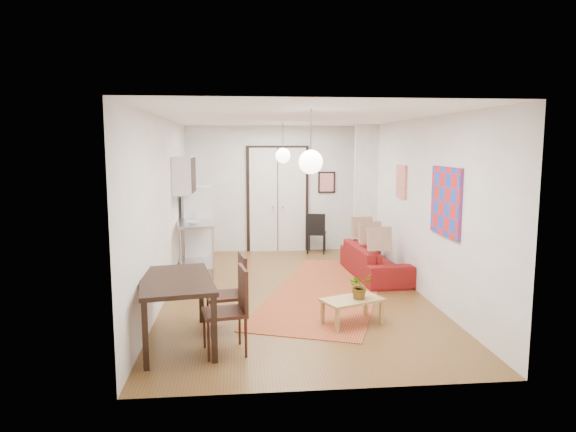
{
  "coord_description": "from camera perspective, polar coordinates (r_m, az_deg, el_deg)",
  "views": [
    {
      "loc": [
        -0.89,
        -8.34,
        2.45
      ],
      "look_at": [
        -0.06,
        0.36,
        1.25
      ],
      "focal_mm": 32.0,
      "sensor_mm": 36.0,
      "label": 1
    }
  ],
  "objects": [
    {
      "name": "floor",
      "position": [
        8.74,
        0.6,
        -8.46
      ],
      "size": [
        7.0,
        7.0,
        0.0
      ],
      "primitive_type": "plane",
      "color": "brown",
      "rests_on": "ground"
    },
    {
      "name": "bowl",
      "position": [
        9.71,
        -10.5,
        -0.72
      ],
      "size": [
        0.27,
        0.27,
        0.06
      ],
      "primitive_type": "imported",
      "rotation": [
        0.0,
        0.0,
        0.16
      ],
      "color": "silver",
      "rests_on": "kitchen_counter"
    },
    {
      "name": "coffee_table",
      "position": [
        7.21,
        7.15,
        -9.47
      ],
      "size": [
        0.93,
        0.74,
        0.36
      ],
      "rotation": [
        0.0,
        0.0,
        0.39
      ],
      "color": "#A5804E",
      "rests_on": "floor"
    },
    {
      "name": "pendant_front",
      "position": [
        6.4,
        2.54,
        6.03
      ],
      "size": [
        0.3,
        0.3,
        0.8
      ],
      "color": "white",
      "rests_on": "ceiling"
    },
    {
      "name": "wall_back",
      "position": [
        11.91,
        -1.18,
        3.01
      ],
      "size": [
        4.2,
        0.02,
        2.9
      ],
      "primitive_type": "cube",
      "color": "white",
      "rests_on": "floor"
    },
    {
      "name": "soap_bottle",
      "position": [
        10.24,
        -10.25,
        0.15
      ],
      "size": [
        0.11,
        0.11,
        0.21
      ],
      "primitive_type": "imported",
      "rotation": [
        0.0,
        0.0,
        0.16
      ],
      "color": "teal",
      "rests_on": "kitchen_counter"
    },
    {
      "name": "potted_plant",
      "position": [
        7.16,
        7.97,
        -7.7
      ],
      "size": [
        0.38,
        0.4,
        0.36
      ],
      "primitive_type": "imported",
      "rotation": [
        0.0,
        0.0,
        0.39
      ],
      "color": "#38602B",
      "rests_on": "coffee_table"
    },
    {
      "name": "black_side_chair",
      "position": [
        11.86,
        3.11,
        -1.43
      ],
      "size": [
        0.52,
        0.52,
        0.93
      ],
      "rotation": [
        0.0,
        0.0,
        2.9
      ],
      "color": "black",
      "rests_on": "floor"
    },
    {
      "name": "pendant_back",
      "position": [
        10.38,
        -0.56,
        6.73
      ],
      "size": [
        0.3,
        0.3,
        0.8
      ],
      "color": "white",
      "rests_on": "ceiling"
    },
    {
      "name": "fridge",
      "position": [
        10.75,
        -10.0,
        -1.04
      ],
      "size": [
        0.65,
        0.65,
        1.63
      ],
      "primitive_type": "cube",
      "rotation": [
        0.0,
        0.0,
        0.14
      ],
      "color": "silver",
      "rests_on": "floor"
    },
    {
      "name": "dining_table",
      "position": [
        6.52,
        -12.36,
        -7.57
      ],
      "size": [
        1.11,
        1.63,
        0.83
      ],
      "rotation": [
        0.0,
        0.0,
        0.17
      ],
      "color": "black",
      "rests_on": "floor"
    },
    {
      "name": "wall_front",
      "position": [
        5.02,
        4.88,
        -3.71
      ],
      "size": [
        4.2,
        0.02,
        2.9
      ],
      "primitive_type": "cube",
      "color": "white",
      "rests_on": "floor"
    },
    {
      "name": "wall_cabinet",
      "position": [
        9.91,
        -11.47,
        4.49
      ],
      "size": [
        0.35,
        1.0,
        0.7
      ],
      "primitive_type": "cube",
      "color": "silver",
      "rests_on": "wall_left"
    },
    {
      "name": "sofa",
      "position": [
        9.82,
        9.6,
        -4.93
      ],
      "size": [
        0.92,
        2.1,
        0.6
      ],
      "primitive_type": "imported",
      "rotation": [
        0.0,
        0.0,
        1.63
      ],
      "color": "maroon",
      "rests_on": "floor"
    },
    {
      "name": "wall_left",
      "position": [
        8.48,
        -13.63,
        0.83
      ],
      "size": [
        0.02,
        7.0,
        2.9
      ],
      "primitive_type": "cube",
      "color": "white",
      "rests_on": "floor"
    },
    {
      "name": "wall_right",
      "position": [
        8.91,
        14.17,
        1.14
      ],
      "size": [
        0.02,
        7.0,
        2.9
      ],
      "primitive_type": "cube",
      "color": "white",
      "rests_on": "floor"
    },
    {
      "name": "stub_partition",
      "position": [
        11.27,
        8.62,
        2.65
      ],
      "size": [
        0.5,
        0.1,
        2.9
      ],
      "primitive_type": "cube",
      "color": "white",
      "rests_on": "floor"
    },
    {
      "name": "painting_popart",
      "position": [
        7.73,
        17.14,
        1.53
      ],
      "size": [
        0.05,
        1.0,
        1.0
      ],
      "primitive_type": "cube",
      "color": "red",
      "rests_on": "wall_right"
    },
    {
      "name": "dining_chair_far",
      "position": [
        6.28,
        -7.07,
        -9.4
      ],
      "size": [
        0.57,
        0.74,
        1.03
      ],
      "rotation": [
        0.0,
        0.0,
        -1.4
      ],
      "color": "#321810",
      "rests_on": "floor"
    },
    {
      "name": "double_doors",
      "position": [
        11.89,
        -1.16,
        1.79
      ],
      "size": [
        1.44,
        0.06,
        2.5
      ],
      "primitive_type": "cube",
      "color": "silver",
      "rests_on": "wall_back"
    },
    {
      "name": "kitchen_counter",
      "position": [
        10.06,
        -10.3,
        -2.54
      ],
      "size": [
        0.83,
        1.38,
        1.0
      ],
      "rotation": [
        0.0,
        0.0,
        0.14
      ],
      "color": "silver",
      "rests_on": "floor"
    },
    {
      "name": "poster_back",
      "position": [
        12.01,
        4.32,
        3.75
      ],
      "size": [
        0.4,
        0.03,
        0.5
      ],
      "primitive_type": "cube",
      "color": "red",
      "rests_on": "wall_back"
    },
    {
      "name": "kilim_rug",
      "position": [
        8.85,
        4.36,
        -8.22
      ],
      "size": [
        3.13,
        4.81,
        0.01
      ],
      "primitive_type": "cube",
      "rotation": [
        0.0,
        0.0,
        -0.35
      ],
      "color": "#AB4D2A",
      "rests_on": "floor"
    },
    {
      "name": "painting_abstract",
      "position": [
        9.63,
        12.5,
        3.77
      ],
      "size": [
        0.05,
        0.5,
        0.6
      ],
      "primitive_type": "cube",
      "color": "beige",
      "rests_on": "wall_right"
    },
    {
      "name": "print_left",
      "position": [
        10.42,
        -12.02,
        4.9
      ],
      "size": [
        0.03,
        0.44,
        0.54
      ],
      "primitive_type": "cube",
      "color": "#A36A44",
      "rests_on": "wall_left"
    },
    {
      "name": "ceiling",
      "position": [
        8.4,
        0.63,
        10.89
      ],
      "size": [
        4.2,
        7.0,
        0.02
      ],
      "primitive_type": "cube",
      "color": "white",
      "rests_on": "wall_back"
    },
    {
      "name": "dining_chair_near",
      "position": [
        6.95,
        -6.92,
        -7.69
      ],
      "size": [
        0.57,
        0.74,
        1.03
      ],
      "rotation": [
        0.0,
        0.0,
        -1.4
      ],
      "color": "#321810",
      "rests_on": "floor"
    }
  ]
}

